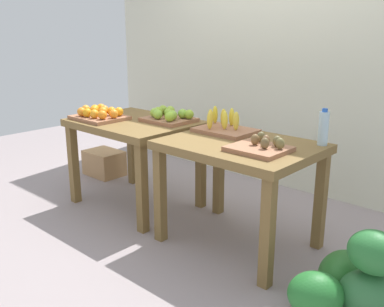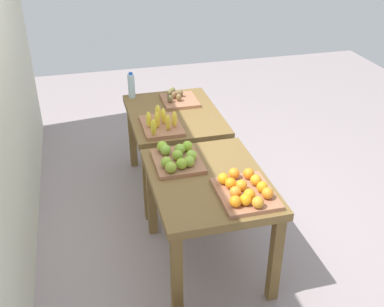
# 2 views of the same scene
# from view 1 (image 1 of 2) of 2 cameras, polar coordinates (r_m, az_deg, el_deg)

# --- Properties ---
(ground_plane) EXTENTS (8.00, 8.00, 0.00)m
(ground_plane) POSITION_cam_1_polar(r_m,az_deg,el_deg) (3.64, -1.24, -8.81)
(ground_plane) COLOR gray
(back_wall) EXTENTS (4.40, 0.12, 3.00)m
(back_wall) POSITION_cam_1_polar(r_m,az_deg,el_deg) (4.38, 11.33, 15.35)
(back_wall) COLOR beige
(back_wall) RESTS_ON ground_plane
(display_table_left) EXTENTS (1.04, 0.80, 0.77)m
(display_table_left) POSITION_cam_1_polar(r_m,az_deg,el_deg) (3.81, -7.42, 2.63)
(display_table_left) COLOR brown
(display_table_left) RESTS_ON ground_plane
(display_table_right) EXTENTS (1.04, 0.80, 0.77)m
(display_table_right) POSITION_cam_1_polar(r_m,az_deg,el_deg) (3.07, 6.29, -0.61)
(display_table_right) COLOR brown
(display_table_right) RESTS_ON ground_plane
(orange_bin) EXTENTS (0.45, 0.36, 0.11)m
(orange_bin) POSITION_cam_1_polar(r_m,az_deg,el_deg) (3.89, -11.96, 5.04)
(orange_bin) COLOR #A1694A
(orange_bin) RESTS_ON display_table_left
(apple_bin) EXTENTS (0.42, 0.34, 0.11)m
(apple_bin) POSITION_cam_1_polar(r_m,az_deg,el_deg) (3.71, -3.06, 4.89)
(apple_bin) COLOR #A1694A
(apple_bin) RESTS_ON display_table_left
(banana_crate) EXTENTS (0.44, 0.32, 0.17)m
(banana_crate) POSITION_cam_1_polar(r_m,az_deg,el_deg) (3.33, 4.22, 3.53)
(banana_crate) COLOR #A1694A
(banana_crate) RESTS_ON display_table_right
(kiwi_bin) EXTENTS (0.36, 0.32, 0.10)m
(kiwi_bin) POSITION_cam_1_polar(r_m,az_deg,el_deg) (2.84, 8.96, 0.86)
(kiwi_bin) COLOR #A1694A
(kiwi_bin) RESTS_ON display_table_right
(water_bottle) EXTENTS (0.07, 0.07, 0.25)m
(water_bottle) POSITION_cam_1_polar(r_m,az_deg,el_deg) (3.06, 16.75, 3.19)
(water_bottle) COLOR silver
(water_bottle) RESTS_ON display_table_right
(watermelon_pile) EXTENTS (0.63, 0.67, 0.51)m
(watermelon_pile) POSITION_cam_1_polar(r_m,az_deg,el_deg) (2.68, 19.85, -15.26)
(watermelon_pile) COLOR #2F6D3B
(watermelon_pile) RESTS_ON ground_plane
(cardboard_produce_box) EXTENTS (0.40, 0.30, 0.26)m
(cardboard_produce_box) POSITION_cam_1_polar(r_m,az_deg,el_deg) (4.80, -11.36, -1.20)
(cardboard_produce_box) COLOR tan
(cardboard_produce_box) RESTS_ON ground_plane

